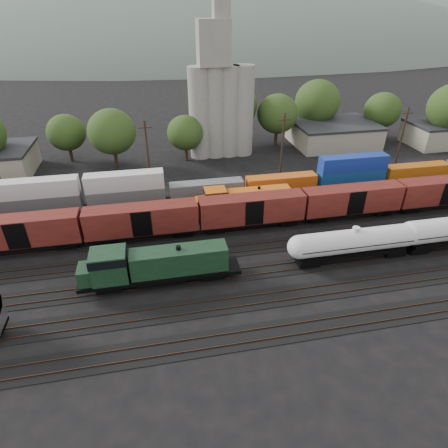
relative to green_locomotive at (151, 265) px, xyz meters
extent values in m
plane|color=black|center=(12.58, 5.00, -2.76)|extent=(600.00, 600.00, 0.00)
cube|color=black|center=(12.58, -10.00, -2.72)|extent=(180.00, 3.20, 0.08)
cube|color=#382319|center=(12.58, -10.72, -2.64)|extent=(180.00, 0.08, 0.16)
cube|color=#382319|center=(12.58, -9.28, -2.64)|extent=(180.00, 0.08, 0.16)
cube|color=black|center=(12.58, -5.00, -2.72)|extent=(180.00, 3.20, 0.08)
cube|color=#382319|center=(12.58, -5.72, -2.64)|extent=(180.00, 0.08, 0.16)
cube|color=#382319|center=(12.58, -4.28, -2.64)|extent=(180.00, 0.08, 0.16)
cube|color=black|center=(12.58, 0.00, -2.72)|extent=(180.00, 3.20, 0.08)
cube|color=#382319|center=(12.58, -0.72, -2.64)|extent=(180.00, 0.08, 0.16)
cube|color=#382319|center=(12.58, 0.72, -2.64)|extent=(180.00, 0.08, 0.16)
cube|color=black|center=(12.58, 5.00, -2.72)|extent=(180.00, 3.20, 0.08)
cube|color=#382319|center=(12.58, 4.28, -2.64)|extent=(180.00, 0.08, 0.16)
cube|color=#382319|center=(12.58, 5.72, -2.64)|extent=(180.00, 0.08, 0.16)
cube|color=black|center=(12.58, 10.00, -2.72)|extent=(180.00, 3.20, 0.08)
cube|color=#382319|center=(12.58, 9.28, -2.64)|extent=(180.00, 0.08, 0.16)
cube|color=#382319|center=(12.58, 10.72, -2.64)|extent=(180.00, 0.08, 0.16)
cube|color=black|center=(12.58, 15.00, -2.72)|extent=(180.00, 3.20, 0.08)
cube|color=#382319|center=(12.58, 14.28, -2.64)|extent=(180.00, 0.08, 0.16)
cube|color=#382319|center=(12.58, 15.72, -2.64)|extent=(180.00, 0.08, 0.16)
cube|color=black|center=(12.58, 20.00, -2.72)|extent=(180.00, 3.20, 0.08)
cube|color=#382319|center=(12.58, 19.28, -2.64)|extent=(180.00, 0.08, 0.16)
cube|color=#382319|center=(12.58, 20.72, -2.64)|extent=(180.00, 0.08, 0.16)
cube|color=black|center=(1.01, 0.00, -1.37)|extent=(18.40, 3.14, 0.43)
cube|color=black|center=(1.01, 0.00, -1.86)|extent=(5.41, 2.38, 0.87)
cube|color=black|center=(3.22, 0.00, 0.31)|extent=(11.04, 2.60, 2.92)
cube|color=black|center=(-4.51, 0.00, 0.63)|extent=(3.90, 3.14, 3.57)
cube|color=black|center=(-4.51, 0.00, 1.77)|extent=(4.00, 3.25, 0.97)
cube|color=black|center=(-7.09, 0.00, -0.18)|extent=(1.73, 2.60, 1.95)
cylinder|color=black|center=(3.22, 0.00, 1.93)|extent=(0.54, 0.54, 0.54)
cube|color=black|center=(-4.88, 0.00, -2.08)|extent=(2.81, 2.16, 0.76)
cube|color=black|center=(6.90, 0.00, -2.08)|extent=(2.81, 2.16, 0.76)
cylinder|color=silver|center=(24.97, 0.00, 0.14)|extent=(14.38, 2.96, 2.96)
sphere|color=silver|center=(17.79, 0.00, 0.14)|extent=(2.96, 2.96, 2.96)
sphere|color=silver|center=(32.16, 0.00, 0.14)|extent=(2.96, 2.96, 2.96)
cylinder|color=silver|center=(24.97, 0.00, 1.83)|extent=(0.92, 0.92, 0.51)
cube|color=black|center=(24.97, 0.00, 0.14)|extent=(14.70, 3.10, 0.08)
cube|color=black|center=(24.97, 0.00, -1.49)|extent=(13.89, 2.25, 0.51)
cube|color=black|center=(19.09, 0.00, -2.10)|extent=(2.65, 2.04, 0.71)
cube|color=black|center=(30.85, 0.00, -2.10)|extent=(2.65, 2.04, 0.71)
sphere|color=silver|center=(32.95, 0.00, 0.28)|extent=(3.11, 3.11, 3.11)
cube|color=black|center=(34.32, 0.00, -2.08)|extent=(2.79, 2.14, 0.75)
cube|color=black|center=(14.98, 15.00, -1.57)|extent=(16.28, 2.62, 0.36)
cube|color=black|center=(14.98, 15.00, -1.98)|extent=(4.52, 1.99, 0.72)
cube|color=#D15C12|center=(16.93, 15.00, -0.17)|extent=(9.77, 2.17, 2.44)
cube|color=#D15C12|center=(10.09, 15.00, 0.10)|extent=(3.26, 2.62, 2.98)
cube|color=black|center=(10.09, 15.00, 1.05)|extent=(3.35, 2.71, 0.81)
cube|color=#D15C12|center=(7.81, 15.00, -0.57)|extent=(1.45, 2.17, 1.63)
cylinder|color=black|center=(16.93, 15.00, 1.19)|extent=(0.45, 0.45, 0.45)
cube|color=black|center=(9.77, 15.00, -2.16)|extent=(2.35, 1.81, 0.63)
cube|color=black|center=(20.18, 15.00, -2.16)|extent=(2.35, 1.81, 0.63)
cube|color=black|center=(-16.32, 10.00, -1.56)|extent=(15.00, 2.60, 0.40)
cube|color=#5C1B16|center=(-16.32, 10.00, 0.54)|extent=(15.00, 2.90, 3.80)
cube|color=black|center=(-0.92, 10.00, -1.56)|extent=(15.00, 2.60, 0.40)
cube|color=#5C1B16|center=(-0.92, 10.00, 0.54)|extent=(15.00, 2.90, 3.80)
cube|color=black|center=(14.48, 10.00, -1.56)|extent=(15.00, 2.60, 0.40)
cube|color=#5C1B16|center=(14.48, 10.00, 0.54)|extent=(15.00, 2.90, 3.80)
cube|color=black|center=(29.88, 10.00, -1.56)|extent=(15.00, 2.60, 0.40)
cube|color=#5C1B16|center=(29.88, 10.00, 0.54)|extent=(15.00, 2.90, 3.80)
cube|color=black|center=(45.28, 10.00, -1.56)|extent=(15.00, 2.60, 0.40)
cube|color=#5C1B16|center=(45.28, 10.00, 0.54)|extent=(15.00, 2.90, 3.80)
cube|color=black|center=(12.58, 20.00, -2.26)|extent=(160.00, 2.60, 0.60)
cube|color=#515356|center=(-16.07, 20.00, -0.66)|extent=(12.00, 2.40, 2.60)
cube|color=silver|center=(-16.07, 20.00, 1.94)|extent=(12.00, 2.40, 2.60)
cube|color=#5B5E60|center=(-3.27, 20.00, -0.66)|extent=(12.00, 2.40, 2.60)
cube|color=silver|center=(-3.27, 20.00, 1.94)|extent=(12.00, 2.40, 2.60)
cube|color=slate|center=(9.53, 20.00, -0.66)|extent=(12.00, 2.40, 2.60)
cube|color=#CB5814|center=(22.33, 20.00, -0.66)|extent=(12.00, 2.40, 2.60)
cube|color=navy|center=(35.13, 20.00, -0.66)|extent=(12.00, 2.40, 2.60)
cube|color=navy|center=(35.13, 20.00, 1.94)|extent=(12.00, 2.40, 2.60)
cube|color=#C56314|center=(47.93, 20.00, -0.66)|extent=(12.00, 2.40, 2.60)
cylinder|color=gray|center=(11.58, 41.00, 6.24)|extent=(4.40, 4.40, 18.00)
cylinder|color=gray|center=(14.58, 41.00, 6.24)|extent=(4.40, 4.40, 18.00)
cylinder|color=gray|center=(17.58, 41.00, 6.24)|extent=(4.40, 4.40, 18.00)
cylinder|color=gray|center=(20.58, 41.00, 6.24)|extent=(4.40, 4.40, 18.00)
cube|color=gray|center=(14.58, 41.00, 19.24)|extent=(6.00, 5.00, 8.00)
cube|color=gray|center=(16.08, 41.00, 24.24)|extent=(3.00, 3.00, 4.00)
cube|color=#9E937F|center=(42.58, 43.00, -0.46)|extent=(18.00, 14.00, 4.60)
cube|color=#232326|center=(42.58, 43.00, 2.09)|extent=(18.36, 14.28, 0.50)
cube|color=#9E937F|center=(67.58, 38.00, -0.46)|extent=(16.00, 10.00, 4.60)
cube|color=#232326|center=(67.58, 38.00, 2.09)|extent=(16.32, 10.20, 0.50)
cylinder|color=black|center=(-15.16, 43.30, -1.37)|extent=(0.70, 0.70, 2.78)
ellipsoid|color=#314A1B|center=(-15.16, 43.30, 3.29)|extent=(7.54, 7.54, 7.14)
cylinder|color=black|center=(-5.83, 37.96, -1.10)|extent=(0.70, 0.70, 3.33)
ellipsoid|color=#314A1B|center=(-5.83, 37.96, 4.50)|extent=(9.05, 9.05, 8.57)
cylinder|color=black|center=(8.24, 39.20, -1.42)|extent=(0.70, 0.70, 2.68)
ellipsoid|color=#314A1B|center=(8.24, 39.20, 3.08)|extent=(7.28, 7.28, 6.89)
cylinder|color=black|center=(19.44, 46.92, -0.68)|extent=(0.70, 0.70, 4.16)
ellipsoid|color=#314A1B|center=(19.44, 46.92, 6.29)|extent=(11.28, 11.28, 10.69)
cylinder|color=black|center=(29.42, 44.65, -1.11)|extent=(0.70, 0.70, 3.31)
ellipsoid|color=#314A1B|center=(29.42, 44.65, 4.46)|extent=(9.00, 9.00, 8.52)
cylinder|color=black|center=(40.46, 48.81, -0.83)|extent=(0.70, 0.70, 3.86)
ellipsoid|color=#314A1B|center=(40.46, 48.81, 5.65)|extent=(10.48, 10.48, 9.93)
cylinder|color=black|center=(55.25, 44.85, -1.21)|extent=(0.70, 0.70, 3.10)
ellipsoid|color=#314A1B|center=(55.25, 44.85, 3.98)|extent=(8.41, 8.41, 7.96)
cylinder|color=black|center=(66.81, 36.65, -0.78)|extent=(0.70, 0.70, 3.98)
cylinder|color=black|center=(0.58, 27.00, 3.24)|extent=(0.36, 0.36, 12.00)
cube|color=black|center=(0.58, 27.00, 8.04)|extent=(2.20, 0.18, 0.18)
cylinder|color=black|center=(24.58, 27.00, 3.24)|extent=(0.36, 0.36, 12.00)
cube|color=black|center=(24.58, 27.00, 8.04)|extent=(2.20, 0.18, 0.18)
cylinder|color=black|center=(48.58, 27.00, 3.24)|extent=(0.36, 0.36, 12.00)
cube|color=black|center=(48.58, 27.00, 8.04)|extent=(2.20, 0.18, 0.18)
ellipsoid|color=#59665B|center=(52.58, 265.00, -25.51)|extent=(520.00, 286.00, 130.00)
camera|label=1|loc=(1.48, -35.09, 25.74)|focal=30.00mm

